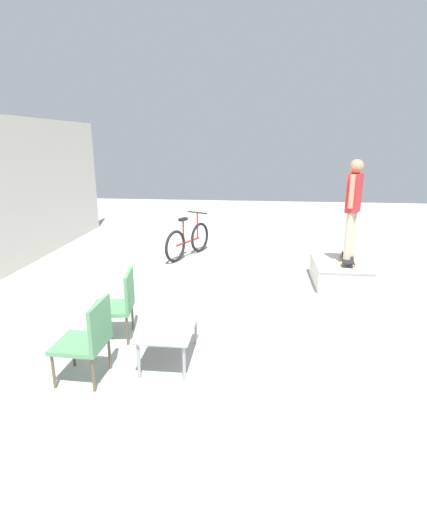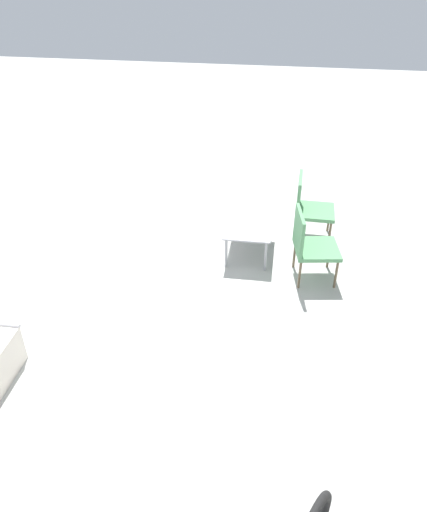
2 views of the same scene
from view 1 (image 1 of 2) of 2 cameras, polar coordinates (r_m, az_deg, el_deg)
The scene contains 8 objects.
ground_plane at distance 6.03m, azimuth 9.00°, elevation -8.84°, with size 24.00×24.00×0.00m, color #A8A8A3.
skate_ramp_box at distance 7.64m, azimuth 17.58°, elevation -2.32°, with size 1.24×0.92×0.44m.
skateboard_on_ramp at distance 7.57m, azimuth 18.63°, elevation -0.28°, with size 0.80×0.35×0.07m.
person_skater at distance 7.36m, azimuth 19.35°, elevation 7.42°, with size 0.53×0.33×1.72m.
coffee_table at distance 4.79m, azimuth -6.38°, elevation -10.38°, with size 0.94×0.60×0.44m.
patio_chair_left at distance 4.56m, azimuth -17.45°, elevation -10.97°, with size 0.53×0.53×0.91m.
patio_chair_right at distance 5.39m, azimuth -13.36°, elevation -6.36°, with size 0.59×0.59×0.91m.
bicycle at distance 8.98m, azimuth -3.64°, elevation 2.21°, with size 1.53×0.78×0.97m.
Camera 1 is at (-5.47, 0.34, 2.53)m, focal length 28.00 mm.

